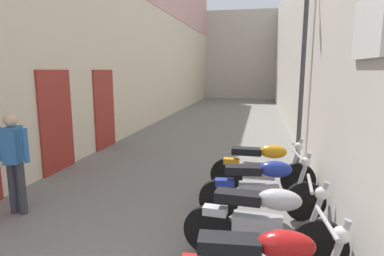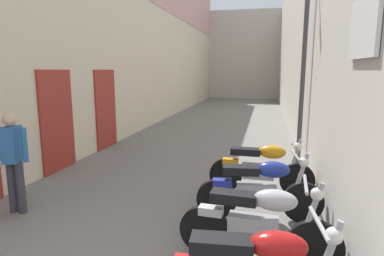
{
  "view_description": "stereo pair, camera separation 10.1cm",
  "coord_description": "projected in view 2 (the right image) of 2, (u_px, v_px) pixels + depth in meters",
  "views": [
    {
      "loc": [
        1.66,
        -0.49,
        2.19
      ],
      "look_at": [
        0.2,
        6.31,
        0.93
      ],
      "focal_mm": 30.04,
      "sensor_mm": 36.0,
      "label": 1
    },
    {
      "loc": [
        1.76,
        -0.47,
        2.19
      ],
      "look_at": [
        0.2,
        6.31,
        0.93
      ],
      "focal_mm": 30.04,
      "sensor_mm": 36.0,
      "label": 2
    }
  ],
  "objects": [
    {
      "name": "building_far_end",
      "position": [
        245.0,
        55.0,
        25.59
      ],
      "size": [
        8.35,
        2.0,
        6.69
      ],
      "primitive_type": "cube",
      "color": "beige",
      "rests_on": "ground"
    },
    {
      "name": "street_lamp",
      "position": [
        300.0,
        47.0,
        6.85
      ],
      "size": [
        0.79,
        0.18,
        4.55
      ],
      "color": "#47474C",
      "rests_on": "ground"
    },
    {
      "name": "pedestrian_mid_alley",
      "position": [
        13.0,
        155.0,
        4.87
      ],
      "size": [
        0.52,
        0.39,
        1.57
      ],
      "color": "#383842",
      "rests_on": "ground"
    },
    {
      "name": "building_right",
      "position": [
        299.0,
        40.0,
        12.0
      ],
      "size": [
        0.45,
        25.02,
        6.58
      ],
      "color": "beige",
      "rests_on": "ground"
    },
    {
      "name": "motorcycle_third",
      "position": [
        259.0,
        222.0,
        3.63
      ],
      "size": [
        1.85,
        0.58,
        1.04
      ],
      "color": "black",
      "rests_on": "ground"
    },
    {
      "name": "building_left",
      "position": [
        152.0,
        18.0,
        13.04
      ],
      "size": [
        0.45,
        25.02,
        8.53
      ],
      "color": "beige",
      "rests_on": "ground"
    },
    {
      "name": "motorcycle_fourth",
      "position": [
        260.0,
        188.0,
        4.68
      ],
      "size": [
        1.84,
        0.58,
        1.04
      ],
      "color": "black",
      "rests_on": "ground"
    },
    {
      "name": "ground_plane",
      "position": [
        213.0,
        133.0,
        11.31
      ],
      "size": [
        41.02,
        41.02,
        0.0
      ],
      "primitive_type": "plane",
      "color": "slate"
    },
    {
      "name": "motorcycle_fifth",
      "position": [
        261.0,
        167.0,
        5.71
      ],
      "size": [
        1.85,
        0.58,
        1.04
      ],
      "color": "black",
      "rests_on": "ground"
    }
  ]
}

